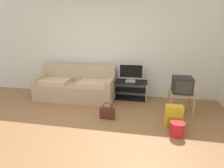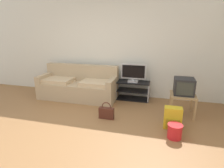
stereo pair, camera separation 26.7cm
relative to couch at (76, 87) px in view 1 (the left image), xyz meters
name	(u,v)px [view 1 (the left image)]	position (x,y,z in m)	size (l,w,h in m)	color
ground_plane	(77,140)	(0.75, -1.88, -0.34)	(9.00, 9.80, 0.02)	olive
wall_back	(107,47)	(0.75, 0.57, 1.02)	(9.00, 0.10, 2.70)	silver
couch	(76,87)	(0.00, 0.00, 0.00)	(2.09, 0.81, 0.88)	tan
tv_stand	(131,90)	(1.46, 0.27, -0.09)	(0.88, 0.43, 0.48)	black
flat_tv	(131,73)	(1.46, 0.25, 0.39)	(0.65, 0.22, 0.48)	#B2B2B7
side_table	(181,96)	(2.64, -0.41, 0.07)	(0.52, 0.52, 0.47)	tan
crt_tv	(182,85)	(2.64, -0.39, 0.32)	(0.40, 0.41, 0.35)	#232326
backpack	(174,116)	(2.42, -1.08, -0.13)	(0.32, 0.25, 0.42)	gold
handbag	(107,113)	(1.09, -1.02, -0.20)	(0.32, 0.11, 0.37)	#4C2319
cleaning_bucket	(177,128)	(2.44, -1.42, -0.20)	(0.26, 0.26, 0.25)	red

